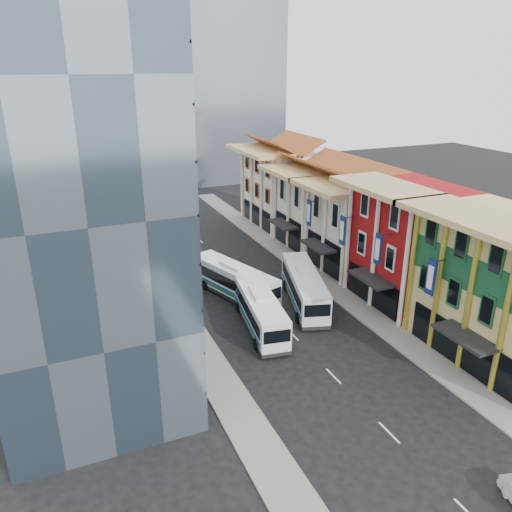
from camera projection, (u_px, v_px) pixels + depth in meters
name	position (u px, v px, depth m)	size (l,w,h in m)	color
ground	(399.00, 442.00, 32.36)	(200.00, 200.00, 0.00)	black
sidewalk_right	(333.00, 288.00, 54.31)	(3.00, 90.00, 0.15)	slate
sidewalk_left	(181.00, 318.00, 48.02)	(3.00, 90.00, 0.15)	slate
shophouse_tan	(509.00, 292.00, 39.64)	(8.00, 14.00, 12.00)	#D0C078
shophouse_red	(410.00, 245.00, 49.92)	(8.00, 10.00, 12.00)	maroon
shophouse_cream_near	(355.00, 227.00, 58.41)	(8.00, 9.00, 10.00)	silver
shophouse_cream_mid	(317.00, 208.00, 66.12)	(8.00, 9.00, 10.00)	silver
shophouse_cream_far	(282.00, 188.00, 74.92)	(8.00, 12.00, 11.00)	silver
office_tower	(69.00, 179.00, 36.92)	(12.00, 26.00, 30.00)	#405466
office_block_far	(73.00, 206.00, 59.87)	(10.00, 18.00, 14.00)	gray
bus_left_near	(260.00, 309.00, 45.88)	(2.67, 11.39, 3.65)	white
bus_left_far	(234.00, 280.00, 51.98)	(2.72, 11.62, 3.73)	silver
bus_right	(304.00, 287.00, 50.32)	(2.79, 11.89, 3.81)	silver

